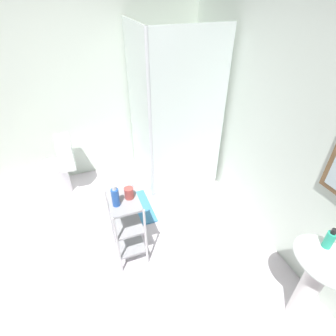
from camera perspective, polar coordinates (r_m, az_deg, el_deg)
name	(u,v)px	position (r m, az deg, el deg)	size (l,w,h in m)	color
ground_plane	(99,280)	(2.77, -15.02, -22.70)	(4.20, 4.20, 0.02)	silver
wall_back	(290,130)	(2.52, 25.25, 7.65)	(4.20, 0.14, 2.50)	silver
wall_left	(59,89)	(3.54, -22.90, 15.77)	(0.10, 4.20, 2.50)	silver
shower_stall	(169,151)	(3.47, 0.24, 3.80)	(0.92, 0.92, 2.00)	white
pedestal_sink	(317,274)	(2.30, 29.96, -19.53)	(0.46, 0.37, 0.81)	white
toilet	(57,172)	(3.62, -23.23, -0.82)	(0.37, 0.49, 0.76)	white
storage_cart	(127,224)	(2.54, -9.05, -12.00)	(0.38, 0.28, 0.74)	silver
hand_soap_bottle	(330,239)	(2.12, 31.98, -13.15)	(0.06, 0.06, 0.17)	#2DBC99
shampoo_bottle_blue	(115,197)	(2.23, -11.50, -6.20)	(0.07, 0.07, 0.22)	blue
rinse_cup	(129,193)	(2.31, -8.57, -5.45)	(0.08, 0.08, 0.11)	#B24742
bath_mat	(135,208)	(3.29, -7.28, -8.83)	(0.60, 0.40, 0.02)	teal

